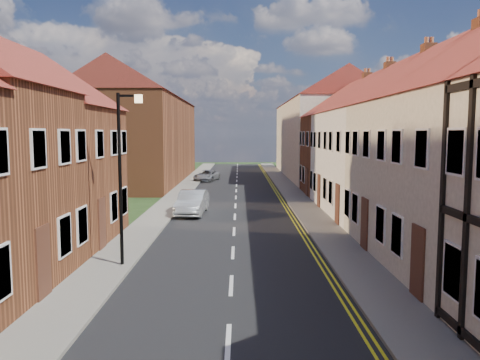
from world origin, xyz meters
TOP-DOWN VIEW (x-y plane):
  - road at (0.00, 30.00)m, footprint 7.00×90.00m
  - pavement_left at (-4.40, 30.00)m, footprint 1.80×90.00m
  - pavement_right at (4.40, 30.00)m, footprint 1.80×90.00m
  - cottage_r_cream_mid at (9.30, 23.50)m, footprint 8.30×5.20m
  - cottage_r_pink at (9.30, 28.90)m, footprint 8.30×6.00m
  - cottage_r_white_far at (9.30, 34.30)m, footprint 8.30×5.20m
  - cottage_r_cream_far at (9.30, 39.70)m, footprint 8.30×6.00m
  - cottage_l_pink at (-9.30, 23.85)m, footprint 8.30×6.30m
  - block_right_far at (9.30, 55.00)m, footprint 8.30×24.20m
  - block_left_far at (-9.30, 50.00)m, footprint 8.30×24.20m
  - lamppost at (-3.81, 20.00)m, footprint 0.88×0.15m
  - car_mid at (-2.51, 30.91)m, footprint 1.73×4.32m
  - car_distant at (-2.98, 50.00)m, footprint 2.70×4.26m

SIDE VIEW (x-z plane):
  - road at x=0.00m, z-range 0.00..0.02m
  - pavement_left at x=-4.40m, z-range 0.00..0.12m
  - pavement_right at x=4.40m, z-range 0.00..0.12m
  - car_distant at x=-2.98m, z-range 0.00..1.10m
  - car_mid at x=-2.51m, z-range 0.00..1.40m
  - lamppost at x=-3.81m, z-range 0.54..6.54m
  - cottage_l_pink at x=-9.30m, z-range -0.03..8.77m
  - cottage_r_pink at x=9.30m, z-range -0.03..8.97m
  - cottage_r_cream_far at x=9.30m, z-range -0.03..8.97m
  - cottage_r_cream_mid at x=9.30m, z-range -0.02..8.98m
  - cottage_r_white_far at x=9.30m, z-range -0.02..8.98m
  - block_right_far at x=9.30m, z-range 0.04..10.54m
  - block_left_far at x=-9.30m, z-range 0.04..10.54m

